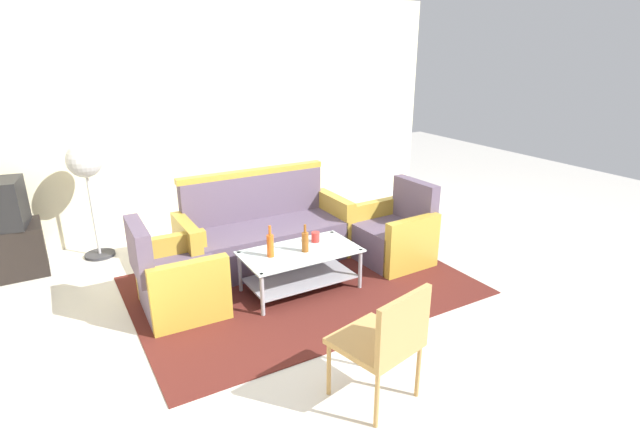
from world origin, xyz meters
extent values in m
plane|color=beige|center=(0.00, 0.00, 0.00)|extent=(14.00, 14.00, 0.00)
cube|color=beige|center=(0.00, 3.06, 1.40)|extent=(6.52, 0.12, 2.80)
cube|color=#511E19|center=(0.10, 0.83, 0.01)|extent=(3.14, 2.19, 0.01)
cube|color=#5B4C60|center=(0.03, 1.47, 0.22)|extent=(1.61, 0.71, 0.42)
cube|color=#5B4C60|center=(0.04, 1.79, 0.67)|extent=(1.60, 0.15, 0.48)
cube|color=#B79333|center=(0.87, 1.47, 0.32)|extent=(0.13, 0.70, 0.62)
cube|color=#B79333|center=(-0.81, 1.48, 0.32)|extent=(0.13, 0.70, 0.62)
cube|color=#B79333|center=(0.04, 1.79, 0.94)|extent=(1.64, 0.11, 0.06)
cube|color=#5B4C60|center=(-1.02, 0.97, 0.21)|extent=(0.68, 0.62, 0.40)
cube|color=#5B4C60|center=(-1.33, 0.98, 0.64)|extent=(0.14, 0.60, 0.45)
cube|color=#B79333|center=(-1.01, 1.30, 0.30)|extent=(0.66, 0.12, 0.58)
cube|color=#B79333|center=(-1.03, 0.64, 0.30)|extent=(0.66, 0.12, 0.58)
cube|color=#5B4C60|center=(1.22, 0.85, 0.21)|extent=(0.68, 0.62, 0.40)
cube|color=#5B4C60|center=(1.53, 0.87, 0.64)|extent=(0.14, 0.60, 0.45)
cube|color=#B79333|center=(1.23, 0.53, 0.30)|extent=(0.66, 0.12, 0.58)
cube|color=#B79333|center=(1.20, 1.18, 0.30)|extent=(0.66, 0.12, 0.58)
cube|color=silver|center=(0.05, 0.75, 0.40)|extent=(1.10, 0.60, 0.02)
cube|color=#9E9EA5|center=(0.05, 0.75, 0.13)|extent=(1.00, 0.52, 0.02)
cylinder|color=#9E9EA5|center=(-0.46, 1.01, 0.21)|extent=(0.04, 0.04, 0.40)
cylinder|color=#9E9EA5|center=(0.56, 1.01, 0.21)|extent=(0.04, 0.04, 0.40)
cylinder|color=#9E9EA5|center=(-0.46, 0.49, 0.21)|extent=(0.04, 0.04, 0.40)
cylinder|color=#9E9EA5|center=(0.56, 0.49, 0.21)|extent=(0.04, 0.04, 0.40)
cylinder|color=#D85919|center=(-0.24, 0.78, 0.51)|extent=(0.06, 0.06, 0.21)
cylinder|color=#D85919|center=(-0.24, 0.78, 0.66)|extent=(0.02, 0.02, 0.09)
cylinder|color=brown|center=(0.09, 0.72, 0.50)|extent=(0.06, 0.06, 0.19)
cylinder|color=brown|center=(0.09, 0.72, 0.64)|extent=(0.02, 0.02, 0.08)
cylinder|color=red|center=(0.29, 0.88, 0.46)|extent=(0.08, 0.08, 0.10)
cube|color=black|center=(-2.41, 2.55, 0.26)|extent=(0.80, 0.50, 0.52)
cylinder|color=#2D2D33|center=(-1.51, 2.60, 0.01)|extent=(0.32, 0.32, 0.03)
cylinder|color=#B2B2B7|center=(-1.51, 2.60, 0.51)|extent=(0.03, 0.03, 0.95)
sphere|color=#B2B2B7|center=(-1.51, 2.60, 1.09)|extent=(0.36, 0.36, 0.36)
cube|color=#AD844C|center=(-0.24, -0.82, 0.42)|extent=(0.57, 0.57, 0.04)
cube|color=#AD844C|center=(-0.19, -1.03, 0.64)|extent=(0.48, 0.15, 0.40)
cylinder|color=#AD844C|center=(-0.49, -0.66, 0.21)|extent=(0.03, 0.03, 0.42)
cylinder|color=#AD844C|center=(-0.08, -0.57, 0.21)|extent=(0.03, 0.03, 0.42)
cylinder|color=#AD844C|center=(-0.40, -1.07, 0.21)|extent=(0.03, 0.03, 0.42)
cylinder|color=#AD844C|center=(0.01, -0.98, 0.21)|extent=(0.03, 0.03, 0.42)
camera|label=1|loc=(-1.92, -3.00, 2.25)|focal=27.66mm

